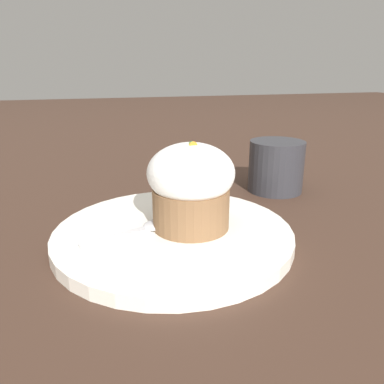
# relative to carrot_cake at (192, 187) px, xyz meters

# --- Properties ---
(ground_plane) EXTENTS (4.00, 4.00, 0.00)m
(ground_plane) POSITION_rel_carrot_cake_xyz_m (0.00, 0.02, -0.06)
(ground_plane) COLOR #3D281E
(dessert_plate) EXTENTS (0.27, 0.27, 0.01)m
(dessert_plate) POSITION_rel_carrot_cake_xyz_m (0.00, 0.02, -0.06)
(dessert_plate) COLOR white
(dessert_plate) RESTS_ON ground_plane
(carrot_cake) EXTENTS (0.10, 0.10, 0.10)m
(carrot_cake) POSITION_rel_carrot_cake_xyz_m (0.00, 0.00, 0.00)
(carrot_cake) COLOR brown
(carrot_cake) RESTS_ON dessert_plate
(spoon) EXTENTS (0.06, 0.11, 0.01)m
(spoon) POSITION_rel_carrot_cake_xyz_m (0.01, 0.05, -0.05)
(spoon) COLOR silver
(spoon) RESTS_ON dessert_plate
(coffee_cup) EXTENTS (0.12, 0.08, 0.08)m
(coffee_cup) POSITION_rel_carrot_cake_xyz_m (0.14, -0.17, -0.02)
(coffee_cup) COLOR #2D2D33
(coffee_cup) RESTS_ON ground_plane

